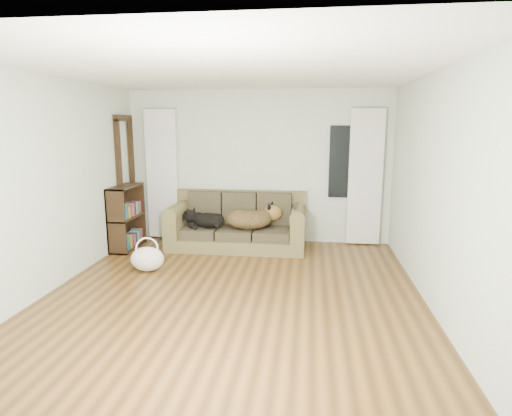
# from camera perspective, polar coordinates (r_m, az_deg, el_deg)

# --- Properties ---
(floor) EXTENTS (5.00, 5.00, 0.00)m
(floor) POSITION_cam_1_polar(r_m,az_deg,el_deg) (5.30, -3.01, -11.38)
(floor) COLOR #422A12
(floor) RESTS_ON ground
(ceiling) EXTENTS (5.00, 5.00, 0.00)m
(ceiling) POSITION_cam_1_polar(r_m,az_deg,el_deg) (4.92, -3.33, 17.81)
(ceiling) COLOR white
(ceiling) RESTS_ON ground
(wall_back) EXTENTS (4.50, 0.04, 2.60)m
(wall_back) POSITION_cam_1_polar(r_m,az_deg,el_deg) (7.40, 0.32, 5.52)
(wall_back) COLOR beige
(wall_back) RESTS_ON ground
(wall_left) EXTENTS (0.04, 5.00, 2.60)m
(wall_left) POSITION_cam_1_polar(r_m,az_deg,el_deg) (5.79, -25.68, 2.83)
(wall_left) COLOR beige
(wall_left) RESTS_ON ground
(wall_right) EXTENTS (0.04, 5.00, 2.60)m
(wall_right) POSITION_cam_1_polar(r_m,az_deg,el_deg) (5.05, 22.83, 2.00)
(wall_right) COLOR beige
(wall_right) RESTS_ON ground
(curtain_left) EXTENTS (0.55, 0.08, 2.25)m
(curtain_left) POSITION_cam_1_polar(r_m,az_deg,el_deg) (7.73, -12.41, 4.39)
(curtain_left) COLOR silver
(curtain_left) RESTS_ON ground
(curtain_right) EXTENTS (0.55, 0.08, 2.25)m
(curtain_right) POSITION_cam_1_polar(r_m,az_deg,el_deg) (7.34, 14.36, 3.95)
(curtain_right) COLOR silver
(curtain_right) RESTS_ON ground
(window_pane) EXTENTS (0.50, 0.03, 1.20)m
(window_pane) POSITION_cam_1_polar(r_m,az_deg,el_deg) (7.33, 11.68, 6.03)
(window_pane) COLOR black
(window_pane) RESTS_ON wall_back
(door_casing) EXTENTS (0.07, 0.60, 2.10)m
(door_casing) POSITION_cam_1_polar(r_m,az_deg,el_deg) (7.58, -16.88, 3.28)
(door_casing) COLOR black
(door_casing) RESTS_ON ground
(sofa) EXTENTS (2.24, 0.97, 0.92)m
(sofa) POSITION_cam_1_polar(r_m,az_deg,el_deg) (7.07, -2.56, -1.75)
(sofa) COLOR brown
(sofa) RESTS_ON floor
(dog_black_lab) EXTENTS (0.70, 0.62, 0.25)m
(dog_black_lab) POSITION_cam_1_polar(r_m,az_deg,el_deg) (7.09, -6.64, -1.52)
(dog_black_lab) COLOR black
(dog_black_lab) RESTS_ON sofa
(dog_shepherd) EXTENTS (0.82, 0.62, 0.34)m
(dog_shepherd) POSITION_cam_1_polar(r_m,az_deg,el_deg) (6.96, -0.58, -1.59)
(dog_shepherd) COLOR black
(dog_shepherd) RESTS_ON sofa
(tv_remote) EXTENTS (0.06, 0.20, 0.02)m
(tv_remote) POSITION_cam_1_polar(r_m,az_deg,el_deg) (6.75, 5.27, 0.04)
(tv_remote) COLOR black
(tv_remote) RESTS_ON sofa
(tote_bag) EXTENTS (0.54, 0.47, 0.34)m
(tote_bag) POSITION_cam_1_polar(r_m,az_deg,el_deg) (6.21, -14.27, -6.71)
(tote_bag) COLOR silver
(tote_bag) RESTS_ON floor
(bookshelf) EXTENTS (0.31, 0.83, 1.04)m
(bookshelf) POSITION_cam_1_polar(r_m,az_deg,el_deg) (7.35, -16.85, -1.33)
(bookshelf) COLOR black
(bookshelf) RESTS_ON floor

